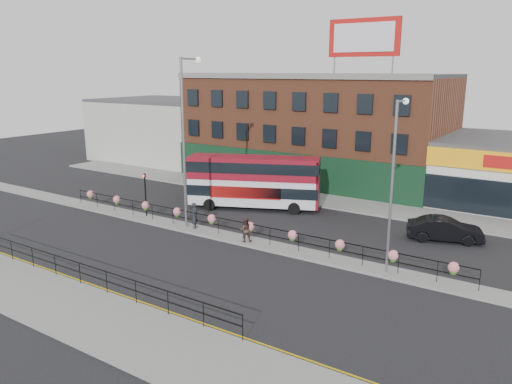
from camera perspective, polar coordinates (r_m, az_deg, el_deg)
The scene contains 18 objects.
ground at distance 32.56m, azimuth -2.92°, elevation -5.33°, with size 120.00×120.00×0.00m, color black.
south_pavement at distance 24.66m, azimuth -20.04°, elevation -12.48°, with size 60.00×4.00×0.15m, color gray.
north_pavement at distance 42.38m, azimuth 6.71°, elevation -0.77°, with size 60.00×4.00×0.15m, color gray.
median at distance 32.53m, azimuth -2.92°, elevation -5.20°, with size 60.00×1.60×0.15m, color gray.
yellow_line_inner at distance 25.95m, azimuth -15.92°, elevation -10.97°, with size 60.00×0.10×0.01m, color gold.
yellow_line_outer at distance 25.85m, azimuth -16.22°, elevation -11.10°, with size 60.00×0.10×0.01m, color gold.
brick_building at distance 50.26m, azimuth 6.90°, elevation 7.35°, with size 25.00×12.21×10.30m.
warehouse_west at distance 62.13m, azimuth -10.18°, elevation 7.07°, with size 15.50×12.00×7.30m.
billboard at distance 42.84m, azimuth 12.23°, elevation 16.86°, with size 6.00×0.29×4.40m.
median_railing at distance 32.23m, azimuth -2.94°, elevation -3.57°, with size 30.04×0.56×1.23m.
south_railing at distance 26.82m, azimuth -19.54°, elevation -8.21°, with size 20.04×0.05×1.12m.
double_decker_bus at distance 38.88m, azimuth -0.20°, elevation 1.73°, with size 10.32×6.26×4.13m.
car at distance 34.06m, azimuth 20.80°, elevation -4.02°, with size 4.90×3.02×1.53m, color black.
pedestrian_a at distance 34.15m, azimuth -6.97°, elevation -2.67°, with size 0.62×0.76×1.78m, color #22242B.
pedestrian_b at distance 31.27m, azimuth -1.20°, elevation -4.32°, with size 0.96×0.93×1.57m, color #3E2B25.
lamp_column_west at distance 33.60m, azimuth -7.99°, elevation 7.20°, with size 0.41×1.99×11.35m.
lamp_column_east at distance 26.62m, azimuth 15.51°, elevation 2.21°, with size 0.33×1.59×9.09m.
traffic_light_median at distance 37.28m, azimuth -12.57°, elevation 0.76°, with size 0.15×0.28×3.65m.
Camera 1 is at (18.29, -24.75, 10.62)m, focal length 35.00 mm.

